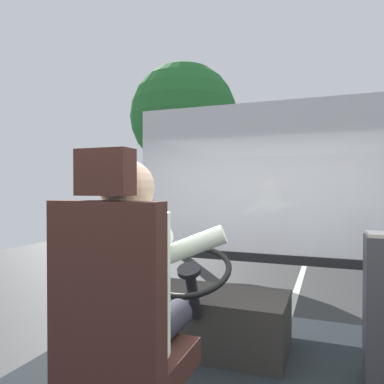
% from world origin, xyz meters
% --- Properties ---
extents(ground, '(18.00, 44.00, 0.06)m').
position_xyz_m(ground, '(0.00, 8.80, -0.02)').
color(ground, '#313131').
extents(driver_seat, '(0.48, 0.48, 1.31)m').
position_xyz_m(driver_seat, '(-0.24, -0.45, 1.37)').
color(driver_seat, black).
rests_on(driver_seat, bus_floor).
extents(bus_driver, '(0.75, 0.55, 0.83)m').
position_xyz_m(bus_driver, '(-0.24, -0.36, 1.59)').
color(bus_driver, '#282833').
rests_on(bus_driver, driver_seat).
extents(steering_console, '(1.10, 0.95, 0.77)m').
position_xyz_m(steering_console, '(-0.24, 0.74, 1.04)').
color(steering_console, '#282623').
rests_on(steering_console, bus_floor).
extents(windshield_panel, '(2.50, 0.08, 1.48)m').
position_xyz_m(windshield_panel, '(0.00, 1.62, 1.86)').
color(windshield_panel, silver).
extents(street_tree, '(2.97, 2.97, 5.43)m').
position_xyz_m(street_tree, '(-3.26, 7.71, 3.92)').
color(street_tree, '#4C3828').
rests_on(street_tree, ground).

